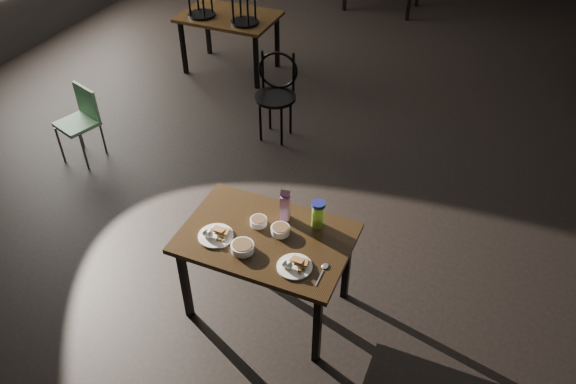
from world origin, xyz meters
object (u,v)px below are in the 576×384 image
at_px(bentwood_chair, 276,89).
at_px(main_table, 266,244).
at_px(school_chair, 81,117).
at_px(juice_carton, 285,205).
at_px(water_bottle, 318,214).

bearing_deg(bentwood_chair, main_table, -81.56).
height_order(main_table, school_chair, school_chair).
xyz_separation_m(main_table, bentwood_chair, (-0.93, 2.28, -0.12)).
xyz_separation_m(main_table, juice_carton, (0.05, 0.23, 0.20)).
height_order(water_bottle, bentwood_chair, water_bottle).
bearing_deg(water_bottle, main_table, -140.37).
height_order(main_table, bentwood_chair, bentwood_chair).
height_order(bentwood_chair, school_chair, bentwood_chair).
distance_m(juice_carton, bentwood_chair, 2.29).
distance_m(juice_carton, school_chair, 2.82).
bearing_deg(bentwood_chair, juice_carton, -78.17).
distance_m(bentwood_chair, school_chair, 2.03).
relative_size(main_table, bentwood_chair, 1.29).
xyz_separation_m(water_bottle, bentwood_chair, (-1.22, 2.03, -0.31)).
relative_size(water_bottle, bentwood_chair, 0.23).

